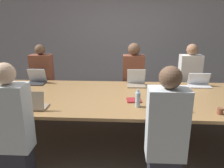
% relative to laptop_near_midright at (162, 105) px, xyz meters
% --- Properties ---
extents(ground_plane, '(24.00, 24.00, 0.00)m').
position_rel_laptop_near_midright_xyz_m(ground_plane, '(-0.51, 0.53, -0.82)').
color(ground_plane, brown).
extents(curtain_wall, '(12.00, 0.06, 2.80)m').
position_rel_laptop_near_midright_xyz_m(curtain_wall, '(-0.51, 2.89, 0.58)').
color(curtain_wall, '#9999A3').
rests_on(curtain_wall, ground_plane).
extents(conference_table, '(4.76, 1.58, 0.75)m').
position_rel_laptop_near_midright_xyz_m(conference_table, '(-0.51, 0.53, -0.12)').
color(conference_table, '#9E7547').
rests_on(conference_table, ground_plane).
extents(laptop_near_midright, '(0.36, 0.27, 0.27)m').
position_rel_laptop_near_midright_xyz_m(laptop_near_midright, '(0.00, 0.00, 0.00)').
color(laptop_near_midright, '#333338').
rests_on(laptop_near_midright, conference_table).
extents(person_near_midright, '(0.40, 0.24, 1.42)m').
position_rel_laptop_near_midright_xyz_m(person_near_midright, '(-0.03, -0.52, -0.13)').
color(person_near_midright, '#2D2D38').
rests_on(person_near_midright, ground_plane).
extents(bottle_near_midright, '(0.07, 0.07, 0.24)m').
position_rel_laptop_near_midright_xyz_m(bottle_near_midright, '(-0.29, 0.12, 0.02)').
color(bottle_near_midright, '#ADD1E0').
rests_on(bottle_near_midright, conference_table).
extents(laptop_far_left, '(0.32, 0.26, 0.26)m').
position_rel_laptop_near_midright_xyz_m(laptop_far_left, '(-2.01, 1.12, -0.00)').
color(laptop_far_left, '#333338').
rests_on(laptop_far_left, conference_table).
extents(person_far_left, '(0.40, 0.24, 1.39)m').
position_rel_laptop_near_midright_xyz_m(person_far_left, '(-2.05, 1.49, -0.15)').
color(person_far_left, '#2D2D38').
rests_on(person_far_left, ground_plane).
extents(laptop_near_left, '(0.36, 0.24, 0.24)m').
position_rel_laptop_near_midright_xyz_m(laptop_near_left, '(-1.62, -0.04, -0.01)').
color(laptop_near_left, gray).
rests_on(laptop_near_left, conference_table).
extents(person_near_left, '(0.40, 0.24, 1.42)m').
position_rel_laptop_near_midright_xyz_m(person_near_left, '(-1.67, -0.46, -0.13)').
color(person_near_left, '#2D2D38').
rests_on(person_near_left, ground_plane).
extents(cup_near_left, '(0.09, 0.09, 0.08)m').
position_rel_laptop_near_midright_xyz_m(cup_near_left, '(-1.92, 0.03, -0.04)').
color(cup_near_left, brown).
rests_on(cup_near_left, conference_table).
extents(cup_near_right, '(0.07, 0.07, 0.08)m').
position_rel_laptop_near_midright_xyz_m(cup_near_right, '(0.68, -0.06, -0.04)').
color(cup_near_right, brown).
rests_on(cup_near_right, conference_table).
extents(laptop_far_right, '(0.36, 0.22, 0.22)m').
position_rel_laptop_near_midright_xyz_m(laptop_far_right, '(0.80, 1.09, -0.01)').
color(laptop_far_right, silver).
rests_on(laptop_far_right, conference_table).
extents(person_far_right, '(0.40, 0.24, 1.40)m').
position_rel_laptop_near_midright_xyz_m(person_far_right, '(0.79, 1.61, -0.14)').
color(person_far_right, '#2D2D38').
rests_on(person_far_right, ground_plane).
extents(laptop_far_center, '(0.31, 0.27, 0.27)m').
position_rel_laptop_near_midright_xyz_m(laptop_far_center, '(-0.26, 1.09, 0.00)').
color(laptop_far_center, gray).
rests_on(laptop_far_center, conference_table).
extents(person_far_center, '(0.40, 0.24, 1.42)m').
position_rel_laptop_near_midright_xyz_m(person_far_center, '(-0.29, 1.53, -0.13)').
color(person_far_center, '#2D2D38').
rests_on(person_far_center, ground_plane).
extents(stapler, '(0.12, 0.15, 0.05)m').
position_rel_laptop_near_midright_xyz_m(stapler, '(-0.01, 0.43, -0.05)').
color(stapler, black).
rests_on(stapler, conference_table).
extents(notebook, '(0.21, 0.19, 0.02)m').
position_rel_laptop_near_midright_xyz_m(notebook, '(-0.33, 0.33, -0.07)').
color(notebook, maroon).
rests_on(notebook, conference_table).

